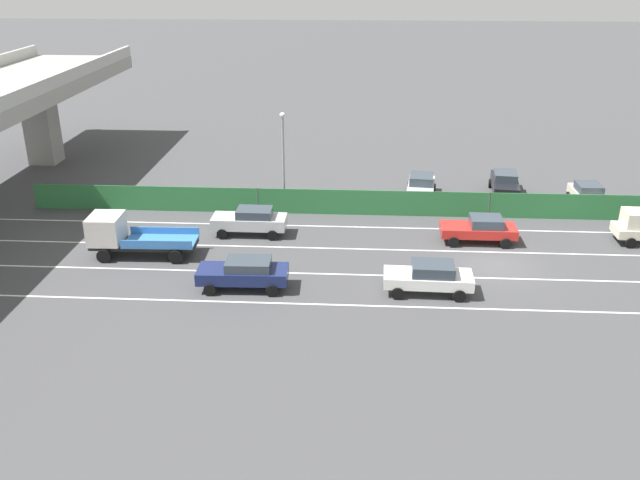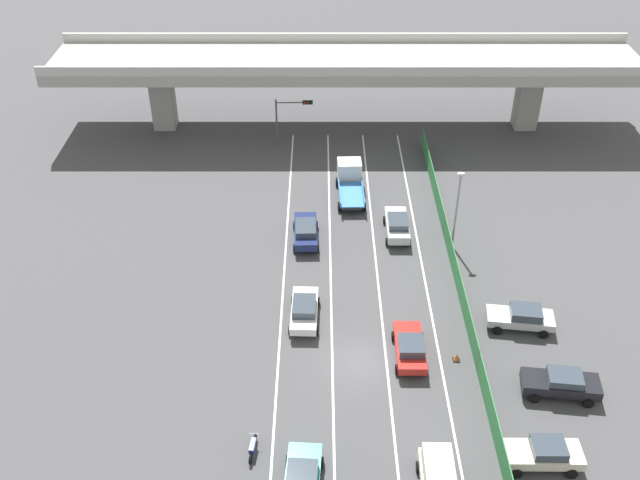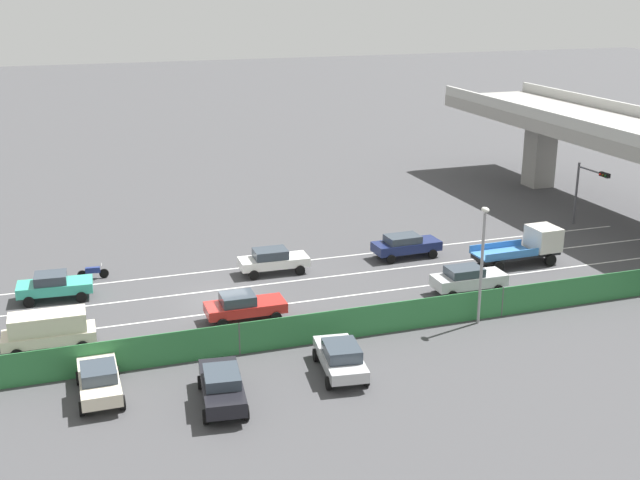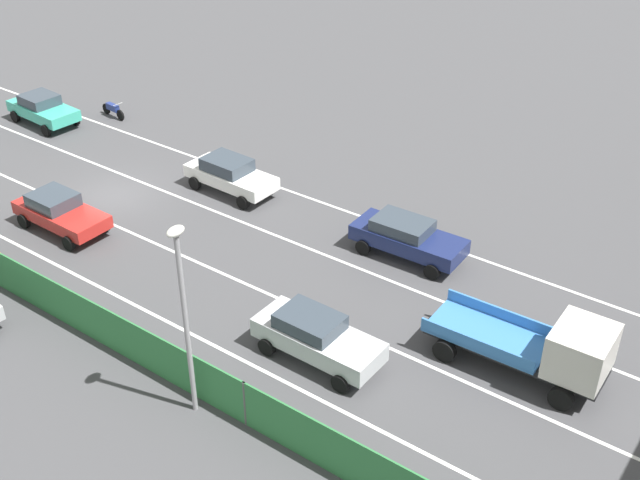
{
  "view_description": "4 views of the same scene",
  "coord_description": "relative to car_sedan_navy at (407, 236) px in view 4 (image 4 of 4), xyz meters",
  "views": [
    {
      "loc": [
        -34.91,
        7.8,
        16.04
      ],
      "look_at": [
        -2.57,
        9.72,
        2.34
      ],
      "focal_mm": 38.15,
      "sensor_mm": 36.0,
      "label": 1
    },
    {
      "loc": [
        -2.53,
        -33.18,
        33.23
      ],
      "look_at": [
        -2.72,
        10.82,
        1.96
      ],
      "focal_mm": 40.45,
      "sensor_mm": 36.0,
      "label": 2
    },
    {
      "loc": [
        44.0,
        -8.93,
        18.19
      ],
      "look_at": [
        -2.15,
        6.84,
        2.41
      ],
      "focal_mm": 45.15,
      "sensor_mm": 36.0,
      "label": 3
    },
    {
      "loc": [
        20.22,
        26.58,
        17.65
      ],
      "look_at": [
        -0.25,
        11.7,
        1.79
      ],
      "focal_mm": 44.13,
      "sensor_mm": 36.0,
      "label": 4
    }
  ],
  "objects": [
    {
      "name": "car_sedan_silver",
      "position": [
        7.29,
        0.8,
        0.03
      ],
      "size": [
        1.98,
        4.55,
        1.68
      ],
      "color": "#B7BABC",
      "rests_on": "ground"
    },
    {
      "name": "green_fence",
      "position": [
        11.09,
        -6.71,
        -0.05
      ],
      "size": [
        0.1,
        45.81,
        1.72
      ],
      "color": "#2D753D",
      "rests_on": "ground"
    },
    {
      "name": "car_sedan_red",
      "position": [
        6.91,
        -13.1,
        -0.03
      ],
      "size": [
        2.07,
        4.47,
        1.6
      ],
      "color": "red",
      "rests_on": "ground"
    },
    {
      "name": "lane_line_right_edge",
      "position": [
        8.89,
        -6.71,
        -0.91
      ],
      "size": [
        0.14,
        49.71,
        0.01
      ],
      "primitive_type": "cube",
      "color": "silver",
      "rests_on": "ground"
    },
    {
      "name": "car_taxi_teal",
      "position": [
        0.2,
        -23.05,
        -0.02
      ],
      "size": [
        2.29,
        4.45,
        1.62
      ],
      "color": "teal",
      "rests_on": "ground"
    },
    {
      "name": "car_sedan_navy",
      "position": [
        0.0,
        0.0,
        0.0
      ],
      "size": [
        2.11,
        4.7,
        1.61
      ],
      "color": "navy",
      "rests_on": "ground"
    },
    {
      "name": "lane_line_left_edge",
      "position": [
        -1.56,
        -6.71,
        -0.91
      ],
      "size": [
        0.14,
        49.71,
        0.01
      ],
      "primitive_type": "cube",
      "color": "silver",
      "rests_on": "ground"
    },
    {
      "name": "street_lamp",
      "position": [
        11.51,
        -0.83,
        3.19
      ],
      "size": [
        0.6,
        0.36,
        6.69
      ],
      "color": "gray",
      "rests_on": "ground"
    },
    {
      "name": "motorcycle",
      "position": [
        -2.64,
        -20.65,
        -0.45
      ],
      "size": [
        0.6,
        1.95,
        0.93
      ],
      "color": "black",
      "rests_on": "ground"
    },
    {
      "name": "car_sedan_white",
      "position": [
        0.06,
        -9.47,
        -0.0
      ],
      "size": [
        2.09,
        4.54,
        1.63
      ],
      "color": "white",
      "rests_on": "ground"
    },
    {
      "name": "lane_line_mid_left",
      "position": [
        1.92,
        -6.71,
        -0.91
      ],
      "size": [
        0.14,
        49.71,
        0.01
      ],
      "primitive_type": "cube",
      "color": "silver",
      "rests_on": "ground"
    },
    {
      "name": "flatbed_truck_blue",
      "position": [
        3.73,
        7.47,
        0.35
      ],
      "size": [
        2.46,
        6.01,
        2.42
      ],
      "color": "black",
      "rests_on": "ground"
    },
    {
      "name": "lane_line_mid_right",
      "position": [
        5.41,
        -6.71,
        -0.91
      ],
      "size": [
        0.14,
        49.71,
        0.01
      ],
      "primitive_type": "cube",
      "color": "silver",
      "rests_on": "ground"
    },
    {
      "name": "ground_plane",
      "position": [
        3.66,
        -13.57,
        -0.91
      ],
      "size": [
        300.0,
        300.0,
        0.0
      ],
      "primitive_type": "plane",
      "color": "#424244"
    }
  ]
}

